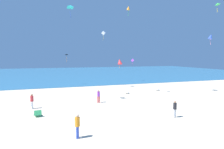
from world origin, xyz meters
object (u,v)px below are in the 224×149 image
(beach_chair_near_camera, at_px, (127,92))
(kite_green, at_px, (217,4))
(person_0, at_px, (77,124))
(beach_chair_far_right, at_px, (38,114))
(kite_orange, at_px, (128,8))
(beach_chair_far_left, at_px, (157,89))
(kite_black, at_px, (66,55))
(person_3, at_px, (99,95))
(kite_red, at_px, (120,61))
(kite_purple, at_px, (133,60))
(person_2, at_px, (32,100))
(kite_teal, at_px, (71,7))
(kite_blue, at_px, (211,37))
(person_1, at_px, (175,108))
(kite_white, at_px, (103,33))

(beach_chair_near_camera, xyz_separation_m, kite_green, (7.45, -7.49, 10.55))
(person_0, bearing_deg, kite_green, 39.13)
(beach_chair_far_right, height_order, kite_orange, kite_orange)
(kite_green, bearing_deg, beach_chair_far_left, 105.18)
(kite_black, bearing_deg, person_0, -93.04)
(beach_chair_far_right, height_order, person_3, person_3)
(kite_red, bearing_deg, kite_purple, 50.04)
(person_2, bearing_deg, kite_orange, -149.60)
(person_0, relative_size, kite_teal, 1.08)
(beach_chair_near_camera, distance_m, kite_black, 13.92)
(kite_blue, distance_m, kite_black, 22.84)
(beach_chair_near_camera, relative_size, person_0, 0.51)
(kite_blue, distance_m, kite_orange, 10.68)
(kite_purple, bearing_deg, kite_green, -86.47)
(kite_purple, height_order, kite_blue, kite_blue)
(kite_blue, xyz_separation_m, kite_red, (-7.47, 11.45, -3.20))
(beach_chair_near_camera, xyz_separation_m, person_1, (-0.18, -10.91, 0.56))
(kite_purple, xyz_separation_m, kite_white, (-5.80, 1.77, 5.56))
(person_1, bearing_deg, beach_chair_near_camera, 168.03)
(kite_red, bearing_deg, beach_chair_far_left, -50.70)
(kite_red, bearing_deg, person_2, -142.14)
(kite_black, bearing_deg, kite_white, 21.39)
(kite_teal, bearing_deg, kite_blue, -9.52)
(beach_chair_far_left, bearing_deg, person_3, -179.80)
(kite_orange, relative_size, kite_green, 1.24)
(kite_blue, relative_size, kite_red, 0.77)
(person_3, distance_m, kite_blue, 15.22)
(person_3, distance_m, kite_teal, 10.02)
(kite_purple, bearing_deg, person_1, -105.76)
(beach_chair_near_camera, bearing_deg, beach_chair_far_left, -30.87)
(kite_blue, xyz_separation_m, kite_white, (-8.10, 19.39, 2.41))
(person_3, distance_m, kite_green, 16.35)
(kite_black, bearing_deg, kite_blue, -46.05)
(person_3, bearing_deg, kite_purple, -36.47)
(person_1, height_order, person_3, person_3)
(person_2, xyz_separation_m, kite_white, (12.25, 17.95, 9.09))
(person_2, bearing_deg, beach_chair_near_camera, -144.98)
(beach_chair_far_left, height_order, kite_blue, kite_blue)
(person_1, xyz_separation_m, kite_purple, (6.44, 22.81, 3.56))
(person_2, bearing_deg, kite_purple, -123.07)
(person_0, bearing_deg, kite_orange, 76.08)
(kite_white, relative_size, kite_orange, 1.51)
(person_0, xyz_separation_m, kite_green, (15.92, 4.93, 9.92))
(kite_black, bearing_deg, person_1, -71.88)
(person_0, relative_size, person_1, 1.09)
(beach_chair_far_left, bearing_deg, kite_white, 86.40)
(beach_chair_far_right, xyz_separation_m, kite_white, (11.56, 20.78, 9.67))
(person_0, height_order, kite_blue, kite_blue)
(kite_purple, height_order, kite_red, kite_red)
(person_1, distance_m, kite_black, 23.17)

